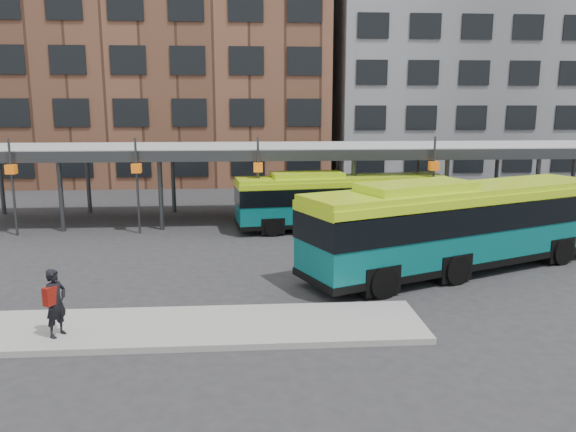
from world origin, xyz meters
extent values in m
plane|color=#28282B|center=(0.00, 0.00, 0.00)|extent=(120.00, 120.00, 0.00)
cube|color=gray|center=(-5.50, -3.00, 0.09)|extent=(14.00, 3.00, 0.18)
cube|color=#999B9E|center=(0.00, 13.00, 4.00)|extent=(40.00, 6.00, 0.35)
cube|color=#383A3D|center=(0.00, 10.00, 3.85)|extent=(40.00, 0.15, 0.55)
cylinder|color=#383A3D|center=(-18.00, 15.50, 1.90)|extent=(0.24, 0.24, 3.80)
cylinder|color=#383A3D|center=(-13.00, 10.50, 1.90)|extent=(0.24, 0.24, 3.80)
cylinder|color=#383A3D|center=(-13.00, 15.50, 1.90)|extent=(0.24, 0.24, 3.80)
cylinder|color=#383A3D|center=(-8.00, 10.50, 1.90)|extent=(0.24, 0.24, 3.80)
cylinder|color=#383A3D|center=(-8.00, 15.50, 1.90)|extent=(0.24, 0.24, 3.80)
cylinder|color=#383A3D|center=(-3.00, 10.50, 1.90)|extent=(0.24, 0.24, 3.80)
cylinder|color=#383A3D|center=(-3.00, 15.50, 1.90)|extent=(0.24, 0.24, 3.80)
cylinder|color=#383A3D|center=(2.00, 10.50, 1.90)|extent=(0.24, 0.24, 3.80)
cylinder|color=#383A3D|center=(2.00, 15.50, 1.90)|extent=(0.24, 0.24, 3.80)
cylinder|color=#383A3D|center=(7.00, 10.50, 1.90)|extent=(0.24, 0.24, 3.80)
cylinder|color=#383A3D|center=(7.00, 15.50, 1.90)|extent=(0.24, 0.24, 3.80)
cylinder|color=#383A3D|center=(12.00, 10.50, 1.90)|extent=(0.24, 0.24, 3.80)
cylinder|color=#383A3D|center=(12.00, 15.50, 1.90)|extent=(0.24, 0.24, 3.80)
cylinder|color=#383A3D|center=(17.00, 15.50, 1.90)|extent=(0.24, 0.24, 3.80)
cylinder|color=#383A3D|center=(-15.00, 9.70, 2.40)|extent=(0.12, 0.12, 4.80)
cube|color=#D55E0C|center=(-15.00, 9.70, 3.30)|extent=(0.45, 0.45, 0.45)
cylinder|color=#383A3D|center=(-9.00, 9.70, 2.40)|extent=(0.12, 0.12, 4.80)
cube|color=#D55E0C|center=(-9.00, 9.70, 3.30)|extent=(0.45, 0.45, 0.45)
cylinder|color=#383A3D|center=(-3.00, 9.70, 2.40)|extent=(0.12, 0.12, 4.80)
cube|color=#D55E0C|center=(-3.00, 9.70, 3.30)|extent=(0.45, 0.45, 0.45)
cylinder|color=#383A3D|center=(6.00, 9.70, 2.40)|extent=(0.12, 0.12, 4.80)
cube|color=#D55E0C|center=(6.00, 9.70, 3.30)|extent=(0.45, 0.45, 0.45)
cube|color=brown|center=(-10.00, 32.00, 11.00)|extent=(26.00, 14.00, 22.00)
cube|color=slate|center=(16.00, 32.00, 10.00)|extent=(24.00, 14.00, 20.00)
cube|color=#085A5C|center=(4.60, 2.29, 1.74)|extent=(13.04, 7.58, 2.71)
cube|color=black|center=(4.60, 2.29, 2.28)|extent=(13.12, 7.66, 1.03)
cube|color=#ABD515|center=(4.60, 2.29, 3.20)|extent=(13.00, 7.48, 0.22)
cube|color=#ABD515|center=(2.60, 1.44, 3.42)|extent=(4.76, 3.49, 0.38)
cube|color=black|center=(4.60, 2.29, 0.51)|extent=(13.13, 7.67, 0.26)
cylinder|color=black|center=(9.11, 2.76, 0.54)|extent=(1.13, 0.72, 1.08)
cylinder|color=black|center=(8.08, 5.20, 0.54)|extent=(1.13, 0.72, 1.08)
cylinder|color=black|center=(3.92, 0.56, 0.54)|extent=(1.13, 0.72, 1.08)
cylinder|color=black|center=(2.89, 3.00, 0.54)|extent=(1.13, 0.72, 1.08)
cylinder|color=black|center=(0.92, -0.71, 0.54)|extent=(1.13, 0.72, 1.08)
cylinder|color=black|center=(-0.11, 1.73, 0.54)|extent=(1.13, 0.72, 1.08)
cube|color=#085A5C|center=(1.29, 10.18, 1.44)|extent=(11.02, 3.69, 2.25)
cube|color=black|center=(1.29, 10.18, 1.89)|extent=(11.07, 3.75, 0.86)
cube|color=#ABD515|center=(1.29, 10.18, 2.66)|extent=(11.01, 3.60, 0.18)
cube|color=#ABD515|center=(-0.50, 9.94, 2.84)|extent=(3.79, 2.09, 0.32)
cube|color=black|center=(1.29, 10.18, 0.42)|extent=(11.08, 3.75, 0.22)
cylinder|color=black|center=(5.01, 9.57, 0.45)|extent=(0.93, 0.39, 0.90)
cylinder|color=black|center=(4.72, 11.75, 0.45)|extent=(0.93, 0.39, 0.90)
cylinder|color=black|center=(0.37, 8.94, 0.45)|extent=(0.93, 0.39, 0.90)
cylinder|color=black|center=(0.07, 11.12, 0.45)|extent=(0.93, 0.39, 0.90)
cylinder|color=black|center=(-2.31, 8.58, 0.45)|extent=(0.93, 0.39, 0.90)
cylinder|color=black|center=(-2.61, 10.76, 0.45)|extent=(0.93, 0.39, 0.90)
imported|color=black|center=(-8.75, -3.55, 1.12)|extent=(0.71, 0.82, 1.89)
cube|color=maroon|center=(-8.83, -3.71, 1.37)|extent=(0.34, 0.40, 0.50)
imported|color=slate|center=(10.97, 12.02, 0.48)|extent=(1.92, 1.14, 0.95)
imported|color=slate|center=(11.48, 12.30, 0.51)|extent=(1.74, 0.60, 1.03)
imported|color=slate|center=(12.09, 12.18, 0.48)|extent=(1.90, 0.95, 0.95)
imported|color=slate|center=(13.22, 11.61, 0.46)|extent=(1.55, 0.49, 0.92)
imported|color=slate|center=(13.34, 12.14, 0.47)|extent=(1.85, 0.84, 0.94)
camera|label=1|loc=(-3.53, -18.36, 6.37)|focal=35.00mm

